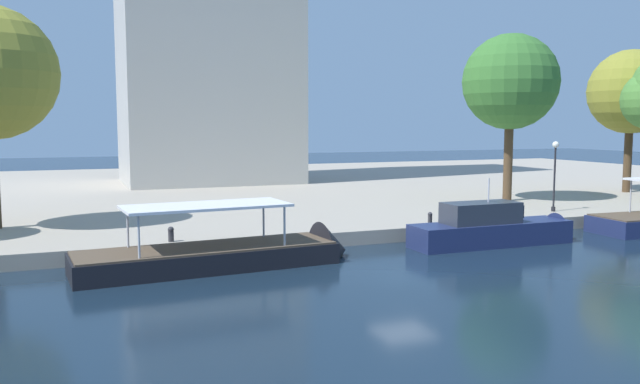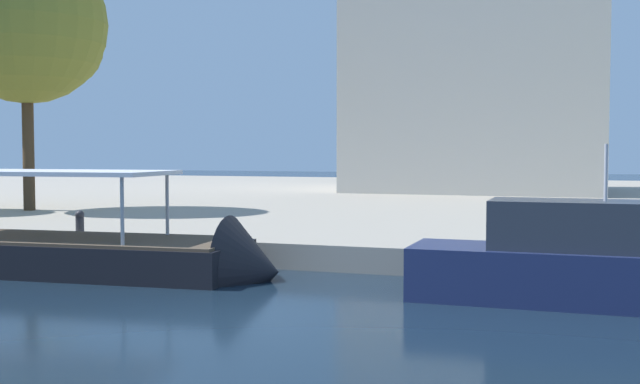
{
  "view_description": "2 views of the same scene",
  "coord_description": "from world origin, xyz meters",
  "px_view_note": "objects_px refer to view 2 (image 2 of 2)",
  "views": [
    {
      "loc": [
        -13.29,
        -23.85,
        6.46
      ],
      "look_at": [
        -0.77,
        7.73,
        2.87
      ],
      "focal_mm": 36.45,
      "sensor_mm": 36.0,
      "label": 1
    },
    {
      "loc": [
        7.2,
        -13.83,
        3.44
      ],
      "look_at": [
        -0.28,
        7.76,
        2.24
      ],
      "focal_mm": 43.8,
      "sensor_mm": 36.0,
      "label": 2
    }
  ],
  "objects_px": {
    "motor_yacht_2": "(638,275)",
    "tour_boat_1": "(80,259)",
    "tree_2": "(22,24)",
    "mooring_bollard_0": "(531,237)",
    "mooring_bollard_2": "(80,221)"
  },
  "relations": [
    {
      "from": "motor_yacht_2",
      "to": "mooring_bollard_0",
      "type": "relative_size",
      "value": 13.39
    },
    {
      "from": "mooring_bollard_0",
      "to": "tree_2",
      "type": "xyz_separation_m",
      "value": [
        -22.66,
        7.62,
        7.97
      ]
    },
    {
      "from": "tree_2",
      "to": "motor_yacht_2",
      "type": "bearing_deg",
      "value": -22.71
    },
    {
      "from": "motor_yacht_2",
      "to": "tree_2",
      "type": "xyz_separation_m",
      "value": [
        -25.14,
        10.52,
        8.42
      ]
    },
    {
      "from": "tour_boat_1",
      "to": "mooring_bollard_2",
      "type": "bearing_deg",
      "value": 121.65
    },
    {
      "from": "tour_boat_1",
      "to": "mooring_bollard_0",
      "type": "distance_m",
      "value": 12.48
    },
    {
      "from": "mooring_bollard_2",
      "to": "motor_yacht_2",
      "type": "bearing_deg",
      "value": -10.48
    },
    {
      "from": "motor_yacht_2",
      "to": "mooring_bollard_2",
      "type": "relative_size",
      "value": 13.53
    },
    {
      "from": "mooring_bollard_2",
      "to": "tree_2",
      "type": "bearing_deg",
      "value": 138.31
    },
    {
      "from": "motor_yacht_2",
      "to": "tour_boat_1",
      "type": "bearing_deg",
      "value": 179.72
    },
    {
      "from": "tour_boat_1",
      "to": "mooring_bollard_2",
      "type": "distance_m",
      "value": 3.85
    },
    {
      "from": "motor_yacht_2",
      "to": "mooring_bollard_2",
      "type": "bearing_deg",
      "value": 169.46
    },
    {
      "from": "motor_yacht_2",
      "to": "tree_2",
      "type": "height_order",
      "value": "tree_2"
    },
    {
      "from": "motor_yacht_2",
      "to": "mooring_bollard_0",
      "type": "height_order",
      "value": "motor_yacht_2"
    },
    {
      "from": "mooring_bollard_0",
      "to": "tour_boat_1",
      "type": "bearing_deg",
      "value": -166.78
    }
  ]
}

